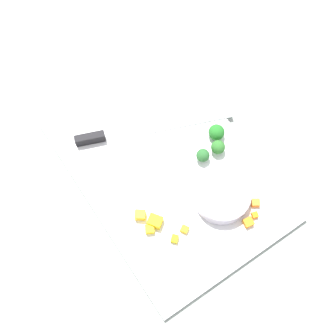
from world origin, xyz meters
name	(u,v)px	position (x,y,z in m)	size (l,w,h in m)	color
ground_plane	(168,172)	(0.00, 0.00, 0.00)	(4.00, 4.00, 0.00)	gray
cutting_board	(168,171)	(0.00, 0.00, 0.01)	(0.44, 0.31, 0.01)	white
prep_bowl	(222,195)	(-0.10, -0.05, 0.03)	(0.10, 0.10, 0.03)	#B9B3C2
chef_knife	(124,132)	(0.11, 0.03, 0.02)	(0.13, 0.30, 0.02)	silver
carrot_dice_0	(248,222)	(-0.17, -0.06, 0.02)	(0.02, 0.02, 0.01)	orange
carrot_dice_1	(255,215)	(-0.16, -0.08, 0.02)	(0.01, 0.01, 0.01)	orange
carrot_dice_2	(255,203)	(-0.14, -0.09, 0.02)	(0.01, 0.01, 0.01)	orange
pepper_dice_0	(175,239)	(-0.12, 0.06, 0.02)	(0.01, 0.01, 0.01)	yellow
pepper_dice_1	(140,215)	(-0.05, 0.09, 0.02)	(0.02, 0.02, 0.02)	yellow
pepper_dice_2	(150,229)	(-0.08, 0.09, 0.02)	(0.02, 0.01, 0.02)	yellow
pepper_dice_3	(155,221)	(-0.07, 0.08, 0.02)	(0.02, 0.02, 0.02)	yellow
pepper_dice_4	(185,229)	(-0.11, 0.04, 0.02)	(0.01, 0.01, 0.01)	yellow
broccoli_floret_0	(218,147)	(-0.02, -0.10, 0.03)	(0.03, 0.03, 0.03)	#82BF5C
broccoli_floret_1	(203,155)	(-0.02, -0.07, 0.03)	(0.03, 0.03, 0.03)	#85B566
broccoli_floret_2	(216,132)	(0.01, -0.12, 0.03)	(0.03, 0.03, 0.03)	#87B363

